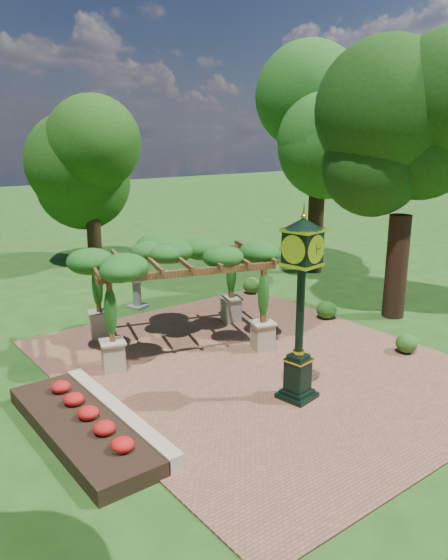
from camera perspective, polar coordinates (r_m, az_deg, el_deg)
ground at (r=15.14m, az=5.87°, el=-10.05°), size 120.00×120.00×0.00m
brick_plaza at (r=15.80m, az=3.36°, el=-8.79°), size 10.00×12.00×0.04m
border_wall at (r=13.05m, az=-11.04°, el=-13.64°), size 0.35×5.00×0.40m
flower_bed at (r=12.75m, az=-14.76°, el=-14.72°), size 1.50×5.00×0.36m
pedestal_clock at (r=13.03m, az=8.05°, el=-1.37°), size 1.05×1.05×4.60m
pergola at (r=16.53m, az=-4.90°, el=2.12°), size 5.98×4.68×3.30m
sundial at (r=20.80m, az=-9.06°, el=-1.60°), size 0.80×0.80×1.13m
shrub_front at (r=17.31m, az=18.54°, el=-6.30°), size 0.79×0.79×0.57m
shrub_mid at (r=19.68m, az=10.66°, el=-3.07°), size 0.75×0.75×0.64m
shrub_back at (r=22.37m, az=2.94°, el=-0.56°), size 0.96×0.96×0.66m
tree_north at (r=27.24m, az=-13.88°, el=11.88°), size 4.59×4.59×7.39m
tree_east_far at (r=25.67m, az=10.02°, el=16.30°), size 4.85×4.85×10.25m
tree_east_near at (r=19.70m, az=18.70°, el=14.62°), size 4.46×4.46×9.50m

